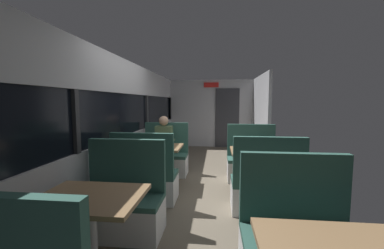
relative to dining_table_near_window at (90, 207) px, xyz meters
The scene contains 15 objects.
ground_plane 2.36m from the dining_table_near_window, 66.82° to the left, with size 3.30×9.20×0.02m, color #665B4C.
carriage_window_panel_left 2.21m from the dining_table_near_window, 104.90° to the left, with size 0.09×8.48×2.30m.
carriage_end_bulkhead 6.38m from the dining_table_near_window, 81.37° to the left, with size 2.90×0.11×2.30m.
carriage_aisle_panel_right 5.63m from the dining_table_near_window, 65.26° to the left, with size 0.08×2.40×2.30m, color #B2B2B7.
dining_table_near_window is the anchor object (origin of this frame).
bench_near_window_facing_entry 0.77m from the dining_table_near_window, 90.00° to the left, with size 0.95×0.50×1.10m.
dining_table_mid_window 2.31m from the dining_table_near_window, 90.00° to the left, with size 0.90×0.70×0.74m.
bench_mid_window_facing_end 1.64m from the dining_table_near_window, 90.00° to the left, with size 0.95×0.50×1.10m.
bench_mid_window_facing_entry 3.03m from the dining_table_near_window, 90.00° to the left, with size 0.95×0.50×1.10m.
bench_front_aisle_facing_entry 1.82m from the dining_table_near_window, ahead, with size 0.95×0.50×1.10m.
dining_table_rear_aisle 2.77m from the dining_table_near_window, 49.75° to the left, with size 0.90×0.70×0.74m.
bench_rear_aisle_facing_end 2.30m from the dining_table_near_window, 38.33° to the left, with size 0.95×0.50×1.10m.
bench_rear_aisle_facing_entry 3.35m from the dining_table_near_window, 57.54° to the left, with size 0.95×0.50×1.10m.
seated_passenger 2.94m from the dining_table_near_window, 90.00° to the left, with size 0.47×0.55×1.26m.
coffee_cup_primary 2.61m from the dining_table_near_window, 50.89° to the left, with size 0.07×0.07×0.09m.
Camera 1 is at (0.20, -3.98, 1.56)m, focal length 22.17 mm.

